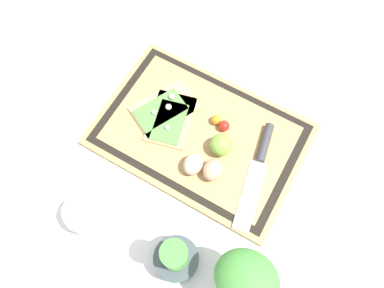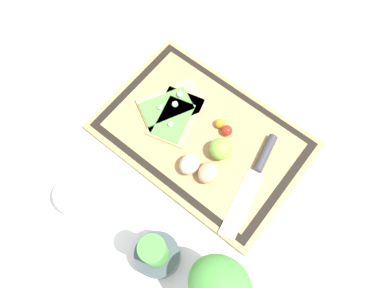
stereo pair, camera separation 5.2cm
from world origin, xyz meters
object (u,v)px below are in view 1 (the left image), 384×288
herb_glass (245,280)px  sauce_jar (88,215)px  knife (261,158)px  lime (221,145)px  egg_pink (193,164)px  cherry_tomato_red (224,126)px  cherry_tomato_yellow (216,120)px  pizza_slice_near (164,108)px  pizza_slice_far (170,120)px  herb_pot (176,258)px  egg_brown (213,170)px

herb_glass → sauce_jar: bearing=7.0°
knife → lime: lime is taller
egg_pink → cherry_tomato_red: bearing=-96.9°
cherry_tomato_red → lime: bearing=109.3°
egg_pink → cherry_tomato_red: size_ratio=2.01×
cherry_tomato_red → cherry_tomato_yellow: (0.03, -0.01, -0.00)m
pizza_slice_near → sauce_jar: size_ratio=2.13×
pizza_slice_far → sauce_jar: size_ratio=1.88×
cherry_tomato_red → herb_pot: (-0.06, 0.33, 0.03)m
pizza_slice_near → herb_glass: size_ratio=0.96×
pizza_slice_near → egg_pink: egg_pink is taller
egg_pink → herb_pot: bearing=110.0°
knife → cherry_tomato_yellow: 0.15m
cherry_tomato_red → cherry_tomato_yellow: size_ratio=1.11×
knife → egg_brown: size_ratio=4.98×
cherry_tomato_red → cherry_tomato_yellow: cherry_tomato_red is taller
lime → herb_glass: 0.32m
knife → herb_pot: 0.31m
herb_pot → herb_glass: size_ratio=0.87×
egg_pink → herb_glass: bearing=140.3°
herb_glass → herb_pot: bearing=11.2°
pizza_slice_near → cherry_tomato_yellow: (-0.13, -0.03, 0.01)m
cherry_tomato_yellow → sauce_jar: 0.38m
pizza_slice_near → pizza_slice_far: bearing=146.3°
cherry_tomato_red → herb_pot: size_ratio=0.16×
pizza_slice_far → herb_glass: 0.43m
egg_brown → lime: 0.06m
sauce_jar → cherry_tomato_yellow: bearing=-111.2°
cherry_tomato_yellow → herb_glass: 0.39m
herb_pot → herb_glass: herb_glass is taller
sauce_jar → lime: bearing=-121.6°
egg_brown → lime: lime is taller
knife → egg_pink: 0.17m
lime → sauce_jar: bearing=58.4°
cherry_tomato_red → herb_glass: 0.37m
egg_pink → herb_glass: size_ratio=0.27×
cherry_tomato_yellow → lime: bearing=126.9°
cherry_tomato_yellow → herb_glass: (-0.22, 0.31, 0.09)m
pizza_slice_far → herb_pot: herb_pot is taller
egg_brown → egg_pink: (0.05, 0.01, 0.00)m
knife → herb_glass: 0.30m
egg_pink → cherry_tomato_red: (-0.02, -0.13, -0.01)m
pizza_slice_near → egg_brown: 0.21m
herb_glass → lime: bearing=-54.5°
knife → herb_pot: herb_pot is taller
pizza_slice_near → herb_pot: herb_pot is taller
pizza_slice_far → egg_brown: (-0.16, 0.07, 0.02)m
egg_brown → pizza_slice_far: bearing=-23.5°
egg_brown → herb_glass: size_ratio=0.27×
sauce_jar → herb_glass: size_ratio=0.45×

